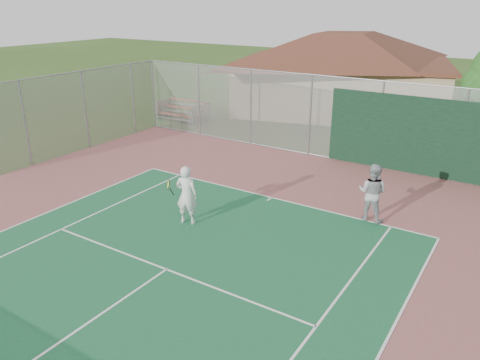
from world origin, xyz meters
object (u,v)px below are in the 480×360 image
clubhouse (342,65)px  bleachers (183,110)px  player_white_front (186,195)px  player_grey_back (372,193)px

clubhouse → bleachers: bearing=-150.4°
bleachers → clubhouse: bearing=44.9°
clubhouse → player_white_front: size_ratio=7.95×
clubhouse → bleachers: size_ratio=5.25×
clubhouse → player_white_front: bearing=-99.2°
player_grey_back → clubhouse: bearing=-64.0°
bleachers → player_grey_back: bearing=-28.5°
clubhouse → player_white_front: (1.89, -17.17, -1.88)m
player_white_front → player_grey_back: player_white_front is taller
bleachers → player_grey_back: player_grey_back is taller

